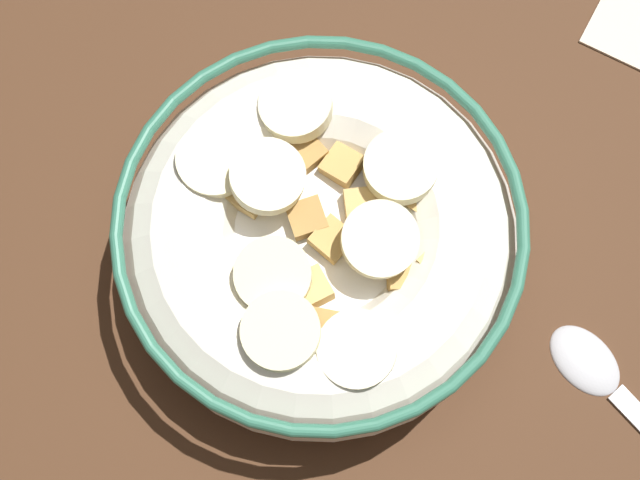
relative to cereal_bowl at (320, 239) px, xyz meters
The scene contains 3 objects.
ground_plane 4.24cm from the cereal_bowl, 42.00° to the right, with size 110.48×110.48×2.00cm, color #472B19.
cereal_bowl is the anchor object (origin of this frame).
spoon 16.87cm from the cereal_bowl, 14.69° to the left, with size 16.62×4.04×0.80cm.
Camera 1 is at (7.77, -8.87, 43.28)cm, focal length 49.57 mm.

